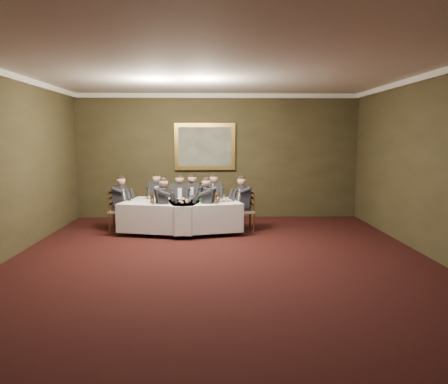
{
  "coord_description": "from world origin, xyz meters",
  "views": [
    {
      "loc": [
        -0.14,
        -7.44,
        2.28
      ],
      "look_at": [
        0.09,
        1.62,
        1.15
      ],
      "focal_mm": 35.0,
      "sensor_mm": 36.0,
      "label": 1
    }
  ],
  "objects_px": {
    "table_main": "(204,215)",
    "diner_sec_endright": "(210,213)",
    "diner_main_endleft": "(161,214)",
    "centerpiece": "(202,197)",
    "chair_main_backright": "(213,215)",
    "table_second": "(163,214)",
    "painting": "(205,147)",
    "diner_main_endright": "(245,210)",
    "candlestick": "(213,195)",
    "diner_main_backleft": "(180,207)",
    "chair_sec_backleft": "(157,214)",
    "chair_sec_backright": "(194,215)",
    "chair_main_endleft": "(160,224)",
    "diner_sec_endleft": "(119,210)",
    "diner_main_backright": "(213,206)",
    "chair_sec_endleft": "(118,219)",
    "diner_sec_backleft": "(157,205)",
    "diner_sec_backright": "(193,206)",
    "chair_main_backleft": "(180,216)",
    "chair_main_endright": "(245,219)",
    "chair_sec_endright": "(210,223)"
  },
  "relations": [
    {
      "from": "table_second",
      "to": "diner_main_backleft",
      "type": "distance_m",
      "value": 0.72
    },
    {
      "from": "chair_sec_backleft",
      "to": "diner_sec_endright",
      "type": "distance_m",
      "value": 1.92
    },
    {
      "from": "diner_main_endleft",
      "to": "diner_sec_endright",
      "type": "xyz_separation_m",
      "value": [
        1.15,
        0.06,
        0.0
      ]
    },
    {
      "from": "diner_main_backright",
      "to": "chair_main_endright",
      "type": "distance_m",
      "value": 1.05
    },
    {
      "from": "diner_sec_endleft",
      "to": "painting",
      "type": "relative_size",
      "value": 0.79
    },
    {
      "from": "table_main",
      "to": "diner_sec_endright",
      "type": "height_order",
      "value": "diner_sec_endright"
    },
    {
      "from": "diner_sec_backleft",
      "to": "diner_sec_endright",
      "type": "xyz_separation_m",
      "value": [
        1.39,
        -1.29,
        0.0
      ]
    },
    {
      "from": "diner_sec_endleft",
      "to": "centerpiece",
      "type": "xyz_separation_m",
      "value": [
        2.06,
        -0.38,
        0.37
      ]
    },
    {
      "from": "diner_main_endright",
      "to": "chair_sec_backright",
      "type": "xyz_separation_m",
      "value": [
        -1.28,
        0.66,
        -0.23
      ]
    },
    {
      "from": "painting",
      "to": "diner_main_backright",
      "type": "bearing_deg",
      "value": -78.5
    },
    {
      "from": "diner_sec_backleft",
      "to": "diner_sec_backright",
      "type": "distance_m",
      "value": 0.99
    },
    {
      "from": "diner_sec_backleft",
      "to": "chair_main_endleft",
      "type": "bearing_deg",
      "value": 98.66
    },
    {
      "from": "chair_main_endleft",
      "to": "diner_sec_endleft",
      "type": "xyz_separation_m",
      "value": [
        -1.09,
        0.6,
        0.23
      ]
    },
    {
      "from": "diner_main_backright",
      "to": "table_main",
      "type": "bearing_deg",
      "value": 69.81
    },
    {
      "from": "chair_sec_endright",
      "to": "centerpiece",
      "type": "xyz_separation_m",
      "value": [
        -0.2,
        0.15,
        0.6
      ]
    },
    {
      "from": "diner_main_backleft",
      "to": "diner_sec_backleft",
      "type": "xyz_separation_m",
      "value": [
        -0.63,
        0.4,
        0.0
      ]
    },
    {
      "from": "diner_sec_backleft",
      "to": "diner_sec_endleft",
      "type": "distance_m",
      "value": 1.14
    },
    {
      "from": "diner_main_endleft",
      "to": "centerpiece",
      "type": "relative_size",
      "value": 5.72
    },
    {
      "from": "diner_main_backright",
      "to": "chair_main_endleft",
      "type": "xyz_separation_m",
      "value": [
        -1.25,
        -1.16,
        -0.23
      ]
    },
    {
      "from": "diner_main_endleft",
      "to": "diner_sec_endleft",
      "type": "xyz_separation_m",
      "value": [
        -1.1,
        0.59,
        0.0
      ]
    },
    {
      "from": "chair_main_backright",
      "to": "diner_sec_endright",
      "type": "bearing_deg",
      "value": 79.49
    },
    {
      "from": "chair_main_endright",
      "to": "chair_sec_backleft",
      "type": "relative_size",
      "value": 1.0
    },
    {
      "from": "diner_sec_endright",
      "to": "diner_sec_endleft",
      "type": "height_order",
      "value": "same"
    },
    {
      "from": "chair_main_backleft",
      "to": "chair_sec_endleft",
      "type": "xyz_separation_m",
      "value": [
        -1.49,
        -0.37,
        0.0
      ]
    },
    {
      "from": "chair_sec_endleft",
      "to": "diner_main_endleft",
      "type": "bearing_deg",
      "value": 65.7
    },
    {
      "from": "table_second",
      "to": "painting",
      "type": "height_order",
      "value": "painting"
    },
    {
      "from": "table_main",
      "to": "centerpiece",
      "type": "relative_size",
      "value": 8.07
    },
    {
      "from": "table_second",
      "to": "centerpiece",
      "type": "bearing_deg",
      "value": -6.87
    },
    {
      "from": "diner_sec_endleft",
      "to": "diner_sec_backleft",
      "type": "bearing_deg",
      "value": 135.29
    },
    {
      "from": "diner_main_endleft",
      "to": "chair_sec_backleft",
      "type": "relative_size",
      "value": 1.35
    },
    {
      "from": "diner_sec_endright",
      "to": "chair_sec_endleft",
      "type": "bearing_deg",
      "value": 88.14
    },
    {
      "from": "diner_main_backright",
      "to": "chair_sec_endleft",
      "type": "xyz_separation_m",
      "value": [
        -2.35,
        -0.56,
        -0.23
      ]
    },
    {
      "from": "diner_main_endright",
      "to": "chair_sec_backleft",
      "type": "distance_m",
      "value": 2.43
    },
    {
      "from": "diner_main_endright",
      "to": "candlestick",
      "type": "bearing_deg",
      "value": 95.75
    },
    {
      "from": "chair_main_endright",
      "to": "diner_main_backright",
      "type": "bearing_deg",
      "value": 40.42
    },
    {
      "from": "chair_main_backleft",
      "to": "diner_main_endleft",
      "type": "xyz_separation_m",
      "value": [
        -0.38,
        -0.96,
        0.23
      ]
    },
    {
      "from": "diner_sec_endleft",
      "to": "candlestick",
      "type": "height_order",
      "value": "diner_sec_endleft"
    },
    {
      "from": "diner_main_backleft",
      "to": "painting",
      "type": "bearing_deg",
      "value": -120.05
    },
    {
      "from": "chair_main_backleft",
      "to": "centerpiece",
      "type": "distance_m",
      "value": 1.12
    },
    {
      "from": "diner_sec_endleft",
      "to": "table_main",
      "type": "bearing_deg",
      "value": 84.23
    },
    {
      "from": "chair_main_endleft",
      "to": "diner_main_backleft",
      "type": "bearing_deg",
      "value": 141.91
    },
    {
      "from": "table_main",
      "to": "chair_sec_endleft",
      "type": "xyz_separation_m",
      "value": [
        -2.12,
        0.35,
        -0.17
      ]
    },
    {
      "from": "diner_main_endleft",
      "to": "chair_sec_endright",
      "type": "xyz_separation_m",
      "value": [
        1.16,
        0.06,
        -0.23
      ]
    },
    {
      "from": "diner_main_endright",
      "to": "table_second",
      "type": "bearing_deg",
      "value": 85.61
    },
    {
      "from": "diner_sec_backright",
      "to": "centerpiece",
      "type": "relative_size",
      "value": 5.72
    },
    {
      "from": "table_second",
      "to": "centerpiece",
      "type": "relative_size",
      "value": 8.98
    },
    {
      "from": "table_main",
      "to": "diner_sec_endright",
      "type": "xyz_separation_m",
      "value": [
        0.14,
        -0.18,
        0.06
      ]
    },
    {
      "from": "chair_main_endright",
      "to": "chair_sec_endleft",
      "type": "distance_m",
      "value": 3.13
    },
    {
      "from": "diner_sec_endright",
      "to": "chair_sec_endleft",
      "type": "xyz_separation_m",
      "value": [
        -2.26,
        0.53,
        -0.23
      ]
    },
    {
      "from": "chair_sec_backright",
      "to": "chair_main_endleft",
      "type": "bearing_deg",
      "value": 73.79
    }
  ]
}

